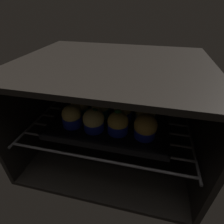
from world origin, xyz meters
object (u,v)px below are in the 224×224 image
object	(u,v)px
muffin_row2_col1	(106,97)
muffin_row1_col0	(81,105)
muffin_row0_col1	(94,121)
muffin_row0_col3	(145,127)
baking_tray	(112,118)
muffin_row1_col1	(101,107)
muffin_row2_col3	(147,101)
muffin_row1_col3	(145,112)
muffin_row0_col2	(118,123)
muffin_row0_col0	(72,116)
muffin_row2_col0	(88,96)
muffin_row1_col2	(123,110)
muffin_row2_col2	(127,99)

from	to	relation	value
muffin_row2_col1	muffin_row1_col0	bearing A→B (deg)	-133.06
muffin_row0_col1	muffin_row0_col3	distance (cm)	16.30
baking_tray	muffin_row1_col1	world-z (taller)	muffin_row1_col1
muffin_row1_col0	muffin_row2_col1	distance (cm)	11.07
muffin_row1_col0	muffin_row2_col3	world-z (taller)	muffin_row1_col0
muffin_row1_col1	muffin_row1_col3	size ratio (longest dim) A/B	0.96
muffin_row1_col3	muffin_row2_col1	bearing A→B (deg)	153.40
muffin_row0_col2	muffin_row1_col1	bearing A→B (deg)	135.69
muffin_row0_col0	muffin_row2_col3	xyz separation A→B (cm)	(23.76, 15.84, -0.05)
muffin_row0_col3	muffin_row1_col0	xyz separation A→B (cm)	(-23.98, 7.72, -0.06)
muffin_row2_col3	muffin_row2_col0	bearing A→B (deg)	-178.51
muffin_row0_col2	muffin_row1_col3	size ratio (longest dim) A/B	0.98
muffin_row0_col3	muffin_row2_col3	xyz separation A→B (cm)	(-0.36, 16.16, -0.17)
muffin_row0_col3	muffin_row2_col0	size ratio (longest dim) A/B	1.06
muffin_row1_col2	muffin_row2_col0	xyz separation A→B (cm)	(-15.57, 8.01, -0.30)
muffin_row0_col2	muffin_row2_col2	bearing A→B (deg)	88.71
baking_tray	muffin_row0_col1	xyz separation A→B (cm)	(-4.09, -8.18, 3.96)
baking_tray	muffin_row2_col2	xyz separation A→B (cm)	(4.06, 7.90, 3.90)
muffin_row1_col1	muffin_row2_col1	world-z (taller)	muffin_row2_col1
muffin_row1_col0	muffin_row1_col1	distance (cm)	7.58
muffin_row0_col1	muffin_row1_col0	xyz separation A→B (cm)	(-7.69, 8.02, -0.02)
muffin_row2_col2	muffin_row2_col3	distance (cm)	7.80
muffin_row0_col0	muffin_row1_col1	xyz separation A→B (cm)	(7.71, 7.62, 0.16)
muffin_row0_col1	muffin_row2_col3	size ratio (longest dim) A/B	1.06
muffin_row0_col0	muffin_row1_col2	xyz separation A→B (cm)	(15.80, 7.22, 0.21)
muffin_row0_col0	muffin_row1_col0	bearing A→B (deg)	88.94
muffin_row1_col1	muffin_row1_col3	world-z (taller)	muffin_row1_col3
muffin_row0_col0	muffin_row2_col0	size ratio (longest dim) A/B	1.01
muffin_row1_col1	muffin_row2_col0	distance (cm)	10.67
baking_tray	muffin_row0_col1	size ratio (longest dim) A/B	5.12
muffin_row0_col3	muffin_row1_col2	xyz separation A→B (cm)	(-8.32, 7.54, 0.08)
baking_tray	muffin_row0_col2	distance (cm)	9.34
muffin_row0_col2	muffin_row2_col0	world-z (taller)	muffin_row0_col2
muffin_row1_col2	muffin_row0_col1	bearing A→B (deg)	-135.50
muffin_row1_col2	muffin_row1_col0	bearing A→B (deg)	179.32
muffin_row1_col3	muffin_row1_col2	bearing A→B (deg)	-177.67
muffin_row2_col1	muffin_row2_col3	bearing A→B (deg)	1.24
muffin_row0_col0	muffin_row1_col2	size ratio (longest dim) A/B	0.97
muffin_row0_col2	muffin_row0_col1	bearing A→B (deg)	-176.17
muffin_row0_col1	muffin_row0_col2	xyz separation A→B (cm)	(7.80, 0.52, -0.10)
muffin_row1_col2	muffin_row2_col0	world-z (taller)	muffin_row1_col2
baking_tray	muffin_row1_col2	world-z (taller)	muffin_row1_col2
muffin_row0_col1	muffin_row2_col2	xyz separation A→B (cm)	(8.15, 16.08, -0.06)
muffin_row0_col2	muffin_row2_col3	bearing A→B (deg)	62.96
muffin_row1_col1	muffin_row2_col1	size ratio (longest dim) A/B	0.94
muffin_row0_col2	muffin_row0_col0	bearing A→B (deg)	179.63
muffin_row1_col2	muffin_row1_col3	size ratio (longest dim) A/B	0.95
muffin_row0_col2	muffin_row2_col2	xyz separation A→B (cm)	(0.35, 15.56, 0.05)
muffin_row1_col3	muffin_row2_col2	world-z (taller)	muffin_row1_col3
muffin_row0_col2	muffin_row1_col3	xyz separation A→B (cm)	(7.97, 7.63, 0.39)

